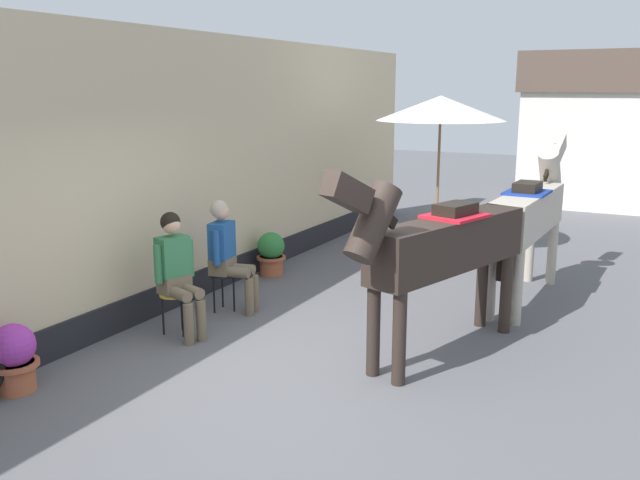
{
  "coord_description": "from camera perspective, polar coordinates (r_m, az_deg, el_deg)",
  "views": [
    {
      "loc": [
        3.01,
        -5.35,
        2.71
      ],
      "look_at": [
        -0.4,
        1.2,
        1.05
      ],
      "focal_mm": 38.17,
      "sensor_mm": 36.0,
      "label": 1
    }
  ],
  "objects": [
    {
      "name": "flower_planter_nearest",
      "position": [
        6.82,
        -24.27,
        -8.91
      ],
      "size": [
        0.43,
        0.43,
        0.64
      ],
      "color": "#A85638",
      "rests_on": "ground_plane"
    },
    {
      "name": "seated_visitor_near",
      "position": [
        7.62,
        -11.92,
        -2.32
      ],
      "size": [
        0.61,
        0.49,
        1.39
      ],
      "color": "gold",
      "rests_on": "ground_plane"
    },
    {
      "name": "pub_facade_wall",
      "position": [
        8.9,
        -11.49,
        4.85
      ],
      "size": [
        0.34,
        14.0,
        3.4
      ],
      "color": "#CCB793",
      "rests_on": "ground_plane"
    },
    {
      "name": "ground_plane",
      "position": [
        9.28,
        7.37,
        -4.41
      ],
      "size": [
        40.0,
        40.0,
        0.0
      ],
      "primitive_type": "plane",
      "color": "#56565B"
    },
    {
      "name": "cafe_parasol",
      "position": [
        11.4,
        10.09,
        10.74
      ],
      "size": [
        2.1,
        2.1,
        2.58
      ],
      "color": "black",
      "rests_on": "ground_plane"
    },
    {
      "name": "saddled_horse_far",
      "position": [
        9.11,
        17.2,
        2.3
      ],
      "size": [
        0.53,
        3.0,
        2.06
      ],
      "color": "#B2A899",
      "rests_on": "ground_plane"
    },
    {
      "name": "flower_planter_farthest",
      "position": [
        10.02,
        -4.12,
        -1.08
      ],
      "size": [
        0.43,
        0.43,
        0.64
      ],
      "color": "#A85638",
      "rests_on": "ground_plane"
    },
    {
      "name": "saddled_horse_near",
      "position": [
        6.91,
        10.1,
        -0.51
      ],
      "size": [
        1.14,
        2.91,
        2.06
      ],
      "color": "#2D231E",
      "rests_on": "ground_plane"
    },
    {
      "name": "distant_cottage",
      "position": [
        17.21,
        22.39,
        8.71
      ],
      "size": [
        3.4,
        2.6,
        3.5
      ],
      "color": "silver",
      "rests_on": "ground_plane"
    },
    {
      "name": "seated_visitor_far",
      "position": [
        8.34,
        -7.81,
        -0.85
      ],
      "size": [
        0.61,
        0.48,
        1.39
      ],
      "color": "black",
      "rests_on": "ground_plane"
    }
  ]
}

